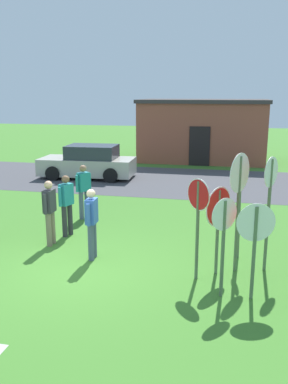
{
  "coord_description": "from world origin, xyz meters",
  "views": [
    {
      "loc": [
        3.25,
        -8.12,
        3.84
      ],
      "look_at": [
        1.01,
        2.15,
        1.3
      ],
      "focal_mm": 38.57,
      "sensor_mm": 36.0,
      "label": 1
    }
  ],
  "objects_px": {
    "stop_sign_leaning_right": "(240,193)",
    "stop_sign_center_cluster": "(198,213)",
    "parked_car_on_street": "(88,163)",
    "person_on_left": "(50,209)",
    "person_in_blue": "(67,202)",
    "stop_sign_low_front": "(239,191)",
    "stop_sign_rear_left": "(269,196)",
    "person_near_signs": "(84,189)",
    "stop_sign_nearest": "(255,235)",
    "stop_sign_rear_right": "(224,232)",
    "stop_sign_tallest": "(218,216)",
    "person_in_teal": "(92,220)"
  },
  "relations": [
    {
      "from": "stop_sign_low_front",
      "to": "stop_sign_tallest",
      "type": "xyz_separation_m",
      "value": [
        -0.4,
        -0.25,
        -0.5
      ]
    },
    {
      "from": "stop_sign_rear_right",
      "to": "person_near_signs",
      "type": "bearing_deg",
      "value": 135.73
    },
    {
      "from": "person_on_left",
      "to": "person_in_blue",
      "type": "relative_size",
      "value": 1.0
    },
    {
      "from": "stop_sign_low_front",
      "to": "person_on_left",
      "type": "xyz_separation_m",
      "value": [
        -4.65,
        0.63,
        -0.87
      ]
    },
    {
      "from": "stop_sign_leaning_right",
      "to": "person_near_signs",
      "type": "bearing_deg",
      "value": 154.48
    },
    {
      "from": "parked_car_on_street",
      "to": "person_near_signs",
      "type": "distance_m",
      "value": 6.42
    },
    {
      "from": "person_on_left",
      "to": "person_in_blue",
      "type": "xyz_separation_m",
      "value": [
        0.15,
        0.74,
        0.0
      ]
    },
    {
      "from": "person_in_blue",
      "to": "person_near_signs",
      "type": "xyz_separation_m",
      "value": [
        -0.12,
        1.62,
        0.0
      ]
    },
    {
      "from": "parked_car_on_street",
      "to": "stop_sign_tallest",
      "type": "height_order",
      "value": "stop_sign_tallest"
    },
    {
      "from": "parked_car_on_street",
      "to": "stop_sign_center_cluster",
      "type": "distance_m",
      "value": 11.34
    },
    {
      "from": "stop_sign_rear_left",
      "to": "person_near_signs",
      "type": "height_order",
      "value": "stop_sign_rear_left"
    },
    {
      "from": "person_in_teal",
      "to": "stop_sign_nearest",
      "type": "bearing_deg",
      "value": -18.58
    },
    {
      "from": "stop_sign_rear_right",
      "to": "stop_sign_low_front",
      "type": "relative_size",
      "value": 0.75
    },
    {
      "from": "stop_sign_low_front",
      "to": "person_near_signs",
      "type": "distance_m",
      "value": 5.57
    },
    {
      "from": "stop_sign_rear_right",
      "to": "person_on_left",
      "type": "bearing_deg",
      "value": 156.77
    },
    {
      "from": "stop_sign_rear_left",
      "to": "stop_sign_low_front",
      "type": "relative_size",
      "value": 0.97
    },
    {
      "from": "person_in_blue",
      "to": "person_near_signs",
      "type": "relative_size",
      "value": 1.0
    },
    {
      "from": "parked_car_on_street",
      "to": "person_in_blue",
      "type": "xyz_separation_m",
      "value": [
        2.15,
        -7.71,
        0.26
      ]
    },
    {
      "from": "stop_sign_rear_left",
      "to": "person_in_blue",
      "type": "bearing_deg",
      "value": 166.84
    },
    {
      "from": "person_in_teal",
      "to": "person_near_signs",
      "type": "bearing_deg",
      "value": 113.67
    },
    {
      "from": "parked_car_on_street",
      "to": "stop_sign_leaning_right",
      "type": "bearing_deg",
      "value": -51.1
    },
    {
      "from": "person_on_left",
      "to": "person_near_signs",
      "type": "bearing_deg",
      "value": 89.19
    },
    {
      "from": "parked_car_on_street",
      "to": "person_near_signs",
      "type": "bearing_deg",
      "value": -71.47
    },
    {
      "from": "stop_sign_low_front",
      "to": "stop_sign_rear_left",
      "type": "bearing_deg",
      "value": 14.88
    },
    {
      "from": "stop_sign_leaning_right",
      "to": "stop_sign_center_cluster",
      "type": "height_order",
      "value": "stop_sign_leaning_right"
    },
    {
      "from": "parked_car_on_street",
      "to": "stop_sign_rear_left",
      "type": "height_order",
      "value": "stop_sign_rear_left"
    },
    {
      "from": "stop_sign_center_cluster",
      "to": "person_in_blue",
      "type": "bearing_deg",
      "value": 152.02
    },
    {
      "from": "stop_sign_nearest",
      "to": "stop_sign_tallest",
      "type": "bearing_deg",
      "value": 125.94
    },
    {
      "from": "parked_car_on_street",
      "to": "person_on_left",
      "type": "distance_m",
      "value": 8.69
    },
    {
      "from": "stop_sign_rear_right",
      "to": "stop_sign_center_cluster",
      "type": "relative_size",
      "value": 0.91
    },
    {
      "from": "stop_sign_center_cluster",
      "to": "person_in_blue",
      "type": "xyz_separation_m",
      "value": [
        -3.7,
        1.97,
        -0.51
      ]
    },
    {
      "from": "stop_sign_rear_right",
      "to": "stop_sign_nearest",
      "type": "bearing_deg",
      "value": 2.18
    },
    {
      "from": "stop_sign_rear_right",
      "to": "person_near_signs",
      "type": "relative_size",
      "value": 1.16
    },
    {
      "from": "person_on_left",
      "to": "person_in_blue",
      "type": "height_order",
      "value": "same"
    },
    {
      "from": "stop_sign_rear_left",
      "to": "stop_sign_nearest",
      "type": "height_order",
      "value": "stop_sign_rear_left"
    },
    {
      "from": "stop_sign_leaning_right",
      "to": "stop_sign_rear_left",
      "type": "distance_m",
      "value": 0.85
    },
    {
      "from": "stop_sign_leaning_right",
      "to": "stop_sign_center_cluster",
      "type": "xyz_separation_m",
      "value": [
        -0.85,
        -1.36,
        -0.14
      ]
    },
    {
      "from": "stop_sign_rear_left",
      "to": "stop_sign_tallest",
      "type": "bearing_deg",
      "value": -157.92
    },
    {
      "from": "parked_car_on_street",
      "to": "stop_sign_low_front",
      "type": "relative_size",
      "value": 1.67
    },
    {
      "from": "stop_sign_rear_right",
      "to": "stop_sign_leaning_right",
      "type": "bearing_deg",
      "value": 81.43
    },
    {
      "from": "stop_sign_low_front",
      "to": "person_in_blue",
      "type": "bearing_deg",
      "value": 163.03
    },
    {
      "from": "stop_sign_rear_right",
      "to": "person_near_signs",
      "type": "distance_m",
      "value": 6.1
    },
    {
      "from": "stop_sign_rear_right",
      "to": "stop_sign_nearest",
      "type": "distance_m",
      "value": 0.57
    },
    {
      "from": "stop_sign_low_front",
      "to": "stop_sign_leaning_right",
      "type": "bearing_deg",
      "value": 86.43
    },
    {
      "from": "stop_sign_rear_left",
      "to": "stop_sign_center_cluster",
      "type": "bearing_deg",
      "value": -152.05
    },
    {
      "from": "stop_sign_rear_right",
      "to": "stop_sign_nearest",
      "type": "xyz_separation_m",
      "value": [
        0.57,
        0.02,
        -0.03
      ]
    },
    {
      "from": "parked_car_on_street",
      "to": "stop_sign_nearest",
      "type": "xyz_separation_m",
      "value": [
        6.97,
        -10.31,
        0.59
      ]
    },
    {
      "from": "person_on_left",
      "to": "person_in_teal",
      "type": "xyz_separation_m",
      "value": [
        1.36,
        -0.65,
        0.0
      ]
    },
    {
      "from": "stop_sign_low_front",
      "to": "stop_sign_center_cluster",
      "type": "distance_m",
      "value": 1.06
    },
    {
      "from": "stop_sign_rear_right",
      "to": "stop_sign_center_cluster",
      "type": "bearing_deg",
      "value": 129.31
    }
  ]
}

